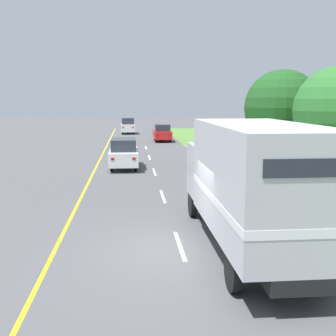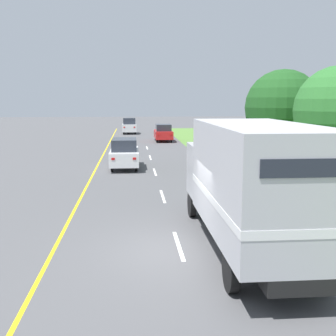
% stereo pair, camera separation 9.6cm
% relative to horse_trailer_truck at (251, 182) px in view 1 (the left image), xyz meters
% --- Properties ---
extents(ground_plane, '(200.00, 200.00, 0.00)m').
position_rel_horse_trailer_truck_xyz_m(ground_plane, '(-1.95, 0.32, -2.07)').
color(ground_plane, '#515154').
extents(grass_shoulder, '(20.00, 70.15, 0.01)m').
position_rel_horse_trailer_truck_xyz_m(grass_shoulder, '(11.75, 18.66, -2.07)').
color(grass_shoulder, '#568438').
rests_on(grass_shoulder, ground).
extents(edge_line_yellow, '(0.12, 70.15, 0.01)m').
position_rel_horse_trailer_truck_xyz_m(edge_line_yellow, '(-5.65, 18.66, -2.07)').
color(edge_line_yellow, yellow).
rests_on(edge_line_yellow, ground).
extents(centre_dash_near, '(0.12, 2.60, 0.01)m').
position_rel_horse_trailer_truck_xyz_m(centre_dash_near, '(-1.95, 0.70, -2.07)').
color(centre_dash_near, white).
rests_on(centre_dash_near, ground).
extents(centre_dash_mid_a, '(0.12, 2.60, 0.01)m').
position_rel_horse_trailer_truck_xyz_m(centre_dash_mid_a, '(-1.95, 7.30, -2.07)').
color(centre_dash_mid_a, white).
rests_on(centre_dash_mid_a, ground).
extents(centre_dash_mid_b, '(0.12, 2.60, 0.01)m').
position_rel_horse_trailer_truck_xyz_m(centre_dash_mid_b, '(-1.95, 13.90, -2.07)').
color(centre_dash_mid_b, white).
rests_on(centre_dash_mid_b, ground).
extents(centre_dash_far, '(0.12, 2.60, 0.01)m').
position_rel_horse_trailer_truck_xyz_m(centre_dash_far, '(-1.95, 20.50, -2.07)').
color(centre_dash_far, white).
rests_on(centre_dash_far, ground).
extents(centre_dash_farthest, '(0.12, 2.60, 0.01)m').
position_rel_horse_trailer_truck_xyz_m(centre_dash_farthest, '(-1.95, 27.10, -2.07)').
color(centre_dash_farthest, white).
rests_on(centre_dash_farthest, ground).
extents(horse_trailer_truck, '(2.56, 8.49, 3.74)m').
position_rel_horse_trailer_truck_xyz_m(horse_trailer_truck, '(0.00, 0.00, 0.00)').
color(horse_trailer_truck, black).
rests_on(horse_trailer_truck, ground).
extents(lead_car_white, '(1.80, 4.44, 1.91)m').
position_rel_horse_trailer_truck_xyz_m(lead_car_white, '(-3.82, 15.56, -1.11)').
color(lead_car_white, black).
rests_on(lead_car_white, ground).
extents(lead_car_red_ahead, '(1.80, 4.25, 1.82)m').
position_rel_horse_trailer_truck_xyz_m(lead_car_red_ahead, '(-0.00, 33.17, -1.14)').
color(lead_car_red_ahead, black).
rests_on(lead_car_red_ahead, ground).
extents(lead_car_white_ahead, '(1.80, 3.87, 2.06)m').
position_rel_horse_trailer_truck_xyz_m(lead_car_white_ahead, '(-3.64, 43.69, -1.05)').
color(lead_car_white_ahead, black).
rests_on(lead_car_white_ahead, ground).
extents(highway_sign, '(2.39, 0.09, 3.06)m').
position_rel_horse_trailer_truck_xyz_m(highway_sign, '(4.81, 5.41, -0.14)').
color(highway_sign, '#9E9EA3').
rests_on(highway_sign, ground).
extents(roadside_tree_mid, '(4.75, 4.75, 6.26)m').
position_rel_horse_trailer_truck_xyz_m(roadside_tree_mid, '(6.19, 14.62, 1.81)').
color(roadside_tree_mid, brown).
rests_on(roadside_tree_mid, ground).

